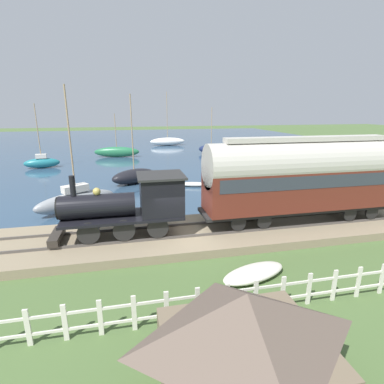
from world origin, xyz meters
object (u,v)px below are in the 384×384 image
Objects in this scene: beached_dinghy at (254,273)px; rowboat_far_out at (165,200)px; steam_locomotive at (135,202)px; rowboat_mid_harbor at (194,184)px; sailboat_gray at (76,200)px; foreground_shed at (244,349)px; passenger_coach at (304,175)px; sailboat_green at (117,152)px; sailboat_black at (134,176)px; sailboat_navy at (211,149)px; sailboat_teal at (42,162)px; sailboat_white at (168,141)px.

rowboat_far_out is at bearing 11.42° from beached_dinghy.
rowboat_mid_harbor is at bearing -26.70° from steam_locomotive.
rowboat_mid_harbor is (10.20, -5.13, -1.93)m from steam_locomotive.
foreground_shed is (-14.58, -5.51, 0.73)m from sailboat_gray.
sailboat_green is at bearing 20.21° from passenger_coach.
sailboat_green is 2.13× the size of rowboat_mid_harbor.
beached_dinghy reaches higher than rowboat_mid_harbor.
sailboat_black reaches higher than sailboat_green.
foreground_shed is (-37.32, 9.89, 0.76)m from sailboat_navy.
steam_locomotive is at bearing -165.39° from sailboat_teal.
sailboat_green is 37.10m from foreground_shed.
sailboat_black is 2.50× the size of beached_dinghy.
rowboat_far_out is (-15.53, -11.67, -0.47)m from sailboat_teal.
sailboat_teal reaches higher than beached_dinghy.
rowboat_mid_harbor is (10.20, 3.65, -2.80)m from passenger_coach.
rowboat_mid_harbor is (-17.84, -6.68, -0.52)m from sailboat_green.
foreground_shed is (-30.70, -11.44, 0.81)m from sailboat_teal.
rowboat_far_out is 15.22m from foreground_shed.
sailboat_navy is 0.87× the size of sailboat_black.
passenger_coach is 3.66× the size of beached_dinghy.
sailboat_white reaches higher than passenger_coach.
rowboat_far_out is (-6.06, -1.90, -0.50)m from sailboat_black.
steam_locomotive is 0.94× the size of sailboat_navy.
foreground_shed is at bearing 169.20° from sailboat_gray.
rowboat_far_out is at bearing 169.49° from sailboat_white.
passenger_coach reaches higher than steam_locomotive.
sailboat_green is (28.04, 1.55, -1.41)m from steam_locomotive.
sailboat_gray is at bearing 119.83° from sailboat_black.
beached_dinghy is (-4.18, -4.31, -1.90)m from steam_locomotive.
sailboat_black is at bearing 4.49° from foreground_shed.
rowboat_far_out is at bearing -19.23° from steam_locomotive.
sailboat_teal reaches higher than sailboat_navy.
rowboat_far_out is at bearing -151.95° from sailboat_teal.
sailboat_gray is at bearing 38.49° from beached_dinghy.
sailboat_white is at bearing 40.78° from sailboat_navy.
beached_dinghy is at bearing 174.15° from sailboat_white.
sailboat_navy reaches higher than foreground_shed.
steam_locomotive is 1.68× the size of foreground_shed.
foreground_shed is at bearing -166.05° from sailboat_green.
sailboat_black is at bearing 81.28° from rowboat_mid_harbor.
rowboat_mid_harbor is 14.41m from beached_dinghy.
rowboat_mid_harbor is at bearing 19.66° from passenger_coach.
steam_locomotive is 6.29m from beached_dinghy.
sailboat_gray is at bearing 31.93° from steam_locomotive.
sailboat_white is at bearing -5.91° from foreground_shed.
sailboat_green is (-0.40, 13.40, 0.02)m from sailboat_navy.
beached_dinghy is at bearing -168.13° from rowboat_mid_harbor.
steam_locomotive is at bearing 12.43° from foreground_shed.
passenger_coach is 13.77m from sailboat_gray.
rowboat_mid_harbor is at bearing 174.04° from sailboat_white.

